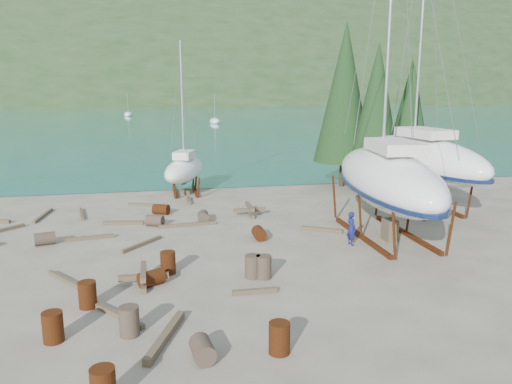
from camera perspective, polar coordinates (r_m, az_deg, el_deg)
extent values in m
plane|color=#635D4E|center=(20.86, -4.79, -7.89)|extent=(600.00, 600.00, 0.00)
plane|color=#197F7D|center=(334.58, -11.52, 10.45)|extent=(700.00, 700.00, 0.00)
ellipsoid|color=#1F3319|center=(339.58, -11.53, 10.47)|extent=(800.00, 360.00, 110.00)
cube|color=beige|center=(210.31, -16.81, 10.02)|extent=(6.00, 5.00, 4.00)
cube|color=#A54C2D|center=(210.26, -16.86, 10.78)|extent=(6.60, 5.60, 1.60)
cube|color=beige|center=(212.03, -3.01, 10.51)|extent=(6.00, 5.00, 4.00)
cube|color=#A54C2D|center=(211.98, -3.02, 11.27)|extent=(6.60, 5.60, 1.60)
cylinder|color=black|center=(35.35, 13.21, 1.40)|extent=(0.36, 0.36, 1.60)
cone|color=black|center=(34.82, 13.60, 9.51)|extent=(3.60, 3.60, 8.40)
cylinder|color=black|center=(34.29, 16.87, 0.68)|extent=(0.36, 0.36, 1.36)
cone|color=black|center=(33.76, 17.31, 7.77)|extent=(3.06, 3.06, 7.14)
cylinder|color=black|center=(36.55, 9.77, 2.07)|extent=(0.36, 0.36, 1.84)
cone|color=black|center=(36.04, 10.10, 11.11)|extent=(4.14, 4.14, 9.66)
cylinder|color=black|center=(37.58, 16.73, 1.69)|extent=(0.36, 0.36, 1.44)
cone|color=black|center=(37.09, 17.14, 8.55)|extent=(3.24, 3.24, 7.56)
ellipsoid|color=white|center=(100.47, -4.72, 8.05)|extent=(2.00, 5.00, 1.40)
cylinder|color=silver|center=(100.33, -4.75, 9.67)|extent=(0.08, 0.08, 5.00)
ellipsoid|color=white|center=(129.80, -14.39, 8.58)|extent=(2.00, 5.00, 1.40)
cylinder|color=silver|center=(129.68, -14.46, 9.84)|extent=(0.08, 0.08, 5.00)
ellipsoid|color=white|center=(24.15, 14.74, 1.49)|extent=(4.80, 11.73, 2.66)
cube|color=#0C193C|center=(23.82, 15.23, -0.84)|extent=(0.52, 2.07, 1.00)
cube|color=silver|center=(23.42, 15.56, 5.04)|extent=(2.26, 3.63, 0.50)
cube|color=#50290D|center=(24.30, 11.93, -4.98)|extent=(0.18, 6.27, 0.20)
cube|color=#50290D|center=(25.30, 16.78, -4.56)|extent=(0.18, 6.27, 0.20)
cube|color=brown|center=(24.18, 15.04, -4.21)|extent=(0.50, 0.80, 1.02)
ellipsoid|color=white|center=(30.96, 18.02, 3.60)|extent=(4.71, 11.69, 2.68)
cube|color=#0C193C|center=(30.61, 18.43, 1.79)|extent=(0.51, 2.06, 1.00)
cube|color=silver|center=(30.30, 18.74, 6.42)|extent=(2.23, 3.61, 0.50)
cylinder|color=silver|center=(31.45, 18.50, 18.81)|extent=(0.14, 0.14, 13.63)
cube|color=#50290D|center=(30.91, 15.82, -1.55)|extent=(0.18, 6.25, 0.20)
cube|color=#50290D|center=(32.04, 19.50, -1.32)|extent=(0.18, 6.25, 0.20)
cube|color=brown|center=(30.89, 18.26, -0.90)|extent=(0.50, 0.80, 1.05)
ellipsoid|color=white|center=(33.93, -8.19, 2.54)|extent=(3.96, 6.54, 1.61)
cube|color=#0C193C|center=(33.68, -8.13, 1.87)|extent=(0.62, 1.14, 1.00)
cube|color=silver|center=(33.47, -8.21, 4.24)|extent=(1.65, 2.13, 0.50)
cylinder|color=silver|center=(33.81, -8.46, 10.43)|extent=(0.14, 0.14, 7.49)
cube|color=#50290D|center=(34.17, -9.26, 0.01)|extent=(0.18, 3.43, 0.20)
cube|color=#50290D|center=(34.25, -6.97, 0.10)|extent=(0.18, 3.43, 0.20)
cube|color=brown|center=(33.89, -8.08, 0.03)|extent=(0.50, 0.80, 0.30)
imported|color=#12154F|center=(23.05, 10.84, -4.10)|extent=(0.47, 0.63, 1.56)
cylinder|color=#2D2823|center=(13.81, -6.12, -17.47)|extent=(0.68, 0.94, 0.58)
cylinder|color=#50290D|center=(28.65, -10.79, -1.96)|extent=(1.05, 0.92, 0.58)
cylinder|color=#2D2823|center=(18.90, 0.89, -8.56)|extent=(0.58, 0.58, 0.88)
cylinder|color=#50290D|center=(23.60, 0.36, -4.74)|extent=(0.58, 0.88, 0.58)
cylinder|color=#50290D|center=(13.98, 2.68, -16.32)|extent=(0.58, 0.58, 0.88)
cylinder|color=#2D2823|center=(26.32, -11.49, -3.22)|extent=(1.04, 0.89, 0.58)
cylinder|color=#50290D|center=(15.61, -22.20, -14.09)|extent=(0.58, 0.58, 0.88)
cylinder|color=#2D2823|center=(26.73, -6.04, -2.81)|extent=(0.63, 0.91, 0.58)
cylinder|color=#50290D|center=(18.66, -11.88, -9.60)|extent=(1.05, 0.92, 0.58)
cylinder|color=#50290D|center=(17.42, -18.70, -11.05)|extent=(0.58, 0.58, 0.88)
cylinder|color=#50290D|center=(19.63, -10.02, -7.96)|extent=(0.58, 0.58, 0.88)
cylinder|color=#2D2823|center=(24.74, -22.98, -4.93)|extent=(1.00, 0.78, 0.58)
cylinder|color=#2D2823|center=(15.28, -14.28, -14.11)|extent=(0.58, 0.58, 0.88)
cylinder|color=#2D2823|center=(18.95, -0.40, -8.50)|extent=(0.58, 0.58, 0.88)
cube|color=brown|center=(29.69, -19.30, -2.38)|extent=(0.57, 2.58, 0.14)
cube|color=brown|center=(25.11, 7.52, -4.28)|extent=(1.87, 1.26, 0.19)
cube|color=brown|center=(19.91, -20.84, -9.42)|extent=(1.64, 2.14, 0.15)
cube|color=brown|center=(24.88, -18.44, -4.98)|extent=(2.22, 0.48, 0.17)
cube|color=brown|center=(16.63, -15.67, -13.33)|extent=(1.80, 2.19, 0.16)
cube|color=brown|center=(31.56, -7.69, -0.94)|extent=(0.22, 1.77, 0.19)
cube|color=brown|center=(17.68, -0.15, -11.29)|extent=(1.57, 0.18, 0.17)
cube|color=brown|center=(27.04, -14.90, -3.41)|extent=(2.09, 0.51, 0.19)
cube|color=brown|center=(30.84, -12.19, -1.45)|extent=(2.43, 1.16, 0.15)
cube|color=brown|center=(26.05, -7.83, -3.72)|extent=(2.96, 0.38, 0.16)
cube|color=brown|center=(23.28, -12.91, -5.84)|extent=(1.78, 2.04, 0.15)
cube|color=brown|center=(30.07, -23.14, -2.49)|extent=(0.51, 2.96, 0.15)
cube|color=brown|center=(14.95, -10.32, -15.93)|extent=(1.26, 2.77, 0.23)
cube|color=brown|center=(18.88, -12.69, -10.00)|extent=(0.20, 1.80, 0.20)
cube|color=brown|center=(18.81, -12.72, -9.43)|extent=(1.80, 0.20, 0.20)
cube|color=brown|center=(18.74, -12.75, -8.86)|extent=(0.20, 1.80, 0.20)
cube|color=brown|center=(28.01, -0.72, -2.47)|extent=(0.20, 1.80, 0.20)
cube|color=brown|center=(27.96, -0.72, -2.07)|extent=(1.80, 0.20, 0.20)
cube|color=brown|center=(27.91, -0.72, -1.67)|extent=(0.20, 1.80, 0.20)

